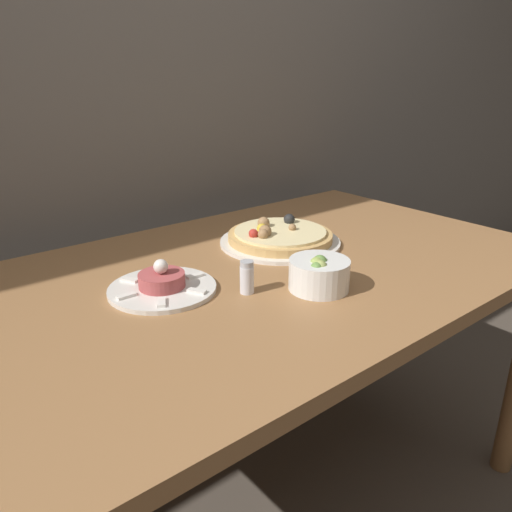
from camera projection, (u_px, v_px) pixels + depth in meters
The scene contains 6 objects.
back_wall at pixel (131, 23), 1.40m from camera, with size 8.00×0.05×2.60m.
dining_table at pixel (258, 300), 1.22m from camera, with size 1.49×0.88×0.73m.
pizza_plate at pixel (280, 237), 1.35m from camera, with size 0.33×0.33×0.07m.
tartare_plate at pixel (162, 285), 1.07m from camera, with size 0.23×0.23×0.07m.
small_bowl at pixel (319, 274), 1.07m from camera, with size 0.13×0.13×0.08m.
salt_shaker at pixel (247, 277), 1.05m from camera, with size 0.03×0.03×0.07m.
Camera 1 is at (-0.70, -0.42, 1.18)m, focal length 35.00 mm.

